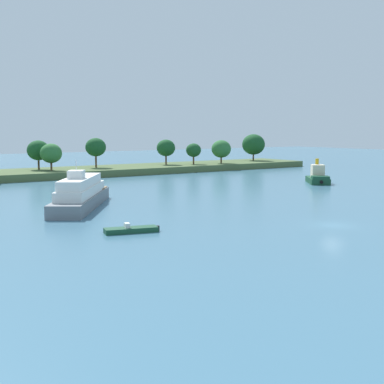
% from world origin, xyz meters
% --- Properties ---
extents(ground_plane, '(400.00, 400.00, 0.00)m').
position_xyz_m(ground_plane, '(0.00, 0.00, 0.00)').
color(ground_plane, teal).
extents(treeline_island, '(94.96, 17.83, 10.06)m').
position_xyz_m(treeline_island, '(19.55, 78.20, 2.44)').
color(treeline_island, '#4C6038').
rests_on(treeline_island, ground).
extents(tugboat, '(8.46, 9.28, 4.93)m').
position_xyz_m(tugboat, '(34.70, 33.67, 1.25)').
color(tugboat, '#19472D').
rests_on(tugboat, ground).
extents(white_riverboat, '(15.87, 20.31, 6.82)m').
position_xyz_m(white_riverboat, '(-18.24, 29.34, 1.88)').
color(white_riverboat, slate).
rests_on(white_riverboat, ground).
extents(fishing_skiff, '(5.99, 3.11, 1.05)m').
position_xyz_m(fishing_skiff, '(-21.03, 9.25, 0.29)').
color(fishing_skiff, '#19472D').
rests_on(fishing_skiff, ground).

